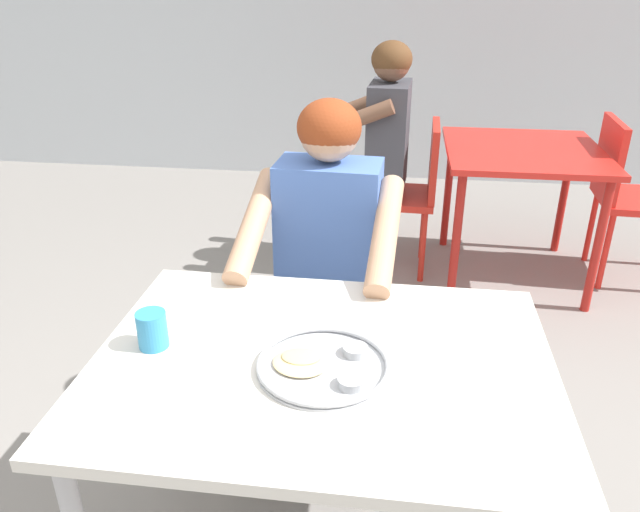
{
  "coord_description": "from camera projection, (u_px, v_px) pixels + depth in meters",
  "views": [
    {
      "loc": [
        0.21,
        -1.15,
        1.57
      ],
      "look_at": [
        0.02,
        0.29,
        0.88
      ],
      "focal_mm": 34.36,
      "sensor_mm": 36.0,
      "label": 1
    }
  ],
  "objects": [
    {
      "name": "patron_background",
      "position": [
        371.0,
        140.0,
        3.23
      ],
      "size": [
        0.57,
        0.52,
        1.24
      ],
      "color": "#3E3E3E",
      "rests_on": "ground"
    },
    {
      "name": "table_background_red",
      "position": [
        522.0,
        165.0,
        3.18
      ],
      "size": [
        0.79,
        0.85,
        0.72
      ],
      "color": "red",
      "rests_on": "ground"
    },
    {
      "name": "drinking_cup",
      "position": [
        152.0,
        329.0,
        1.48
      ],
      "size": [
        0.07,
        0.07,
        0.09
      ],
      "color": "#338CBF",
      "rests_on": "table_foreground"
    },
    {
      "name": "thali_tray",
      "position": [
        323.0,
        365.0,
        1.41
      ],
      "size": [
        0.31,
        0.31,
        0.03
      ],
      "color": "#B7BABF",
      "rests_on": "table_foreground"
    },
    {
      "name": "chair_red_right",
      "position": [
        626.0,
        188.0,
        3.22
      ],
      "size": [
        0.44,
        0.45,
        0.86
      ],
      "color": "red",
      "rests_on": "ground"
    },
    {
      "name": "table_foreground",
      "position": [
        322.0,
        386.0,
        1.48
      ],
      "size": [
        1.09,
        0.81,
        0.73
      ],
      "color": "silver",
      "rests_on": "ground"
    },
    {
      "name": "diner_foreground",
      "position": [
        324.0,
        254.0,
        2.01
      ],
      "size": [
        0.51,
        0.57,
        1.2
      ],
      "color": "#252525",
      "rests_on": "ground"
    },
    {
      "name": "chair_red_left",
      "position": [
        411.0,
        187.0,
        3.31
      ],
      "size": [
        0.42,
        0.39,
        0.83
      ],
      "color": "red",
      "rests_on": "ground"
    },
    {
      "name": "chair_foreground",
      "position": [
        333.0,
        289.0,
        2.3
      ],
      "size": [
        0.42,
        0.41,
        0.81
      ],
      "color": "silver",
      "rests_on": "ground"
    }
  ]
}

